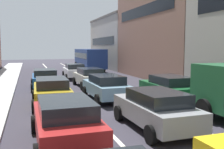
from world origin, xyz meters
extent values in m
cube|color=silver|center=(-1.70, 20.00, 0.01)|extent=(0.16, 60.00, 0.01)
cube|color=silver|center=(1.70, 20.00, 0.01)|extent=(0.16, 60.00, 0.01)
cube|color=#B2ADA3|center=(9.90, 36.67, 3.73)|extent=(7.00, 14.57, 7.46)
cube|color=black|center=(6.38, 36.67, 4.10)|extent=(0.02, 11.73, 1.10)
cube|color=#66605B|center=(9.90, 36.67, 7.61)|extent=(7.20, 14.57, 0.30)
cube|color=#936B5B|center=(9.90, 22.00, 6.06)|extent=(7.00, 14.57, 12.12)
cube|color=black|center=(6.38, 22.00, 6.67)|extent=(0.02, 11.73, 1.10)
cube|color=black|center=(3.79, 8.36, 1.81)|extent=(2.02, 0.08, 0.70)
cylinder|color=black|center=(2.57, 7.26, 0.48)|extent=(0.32, 0.97, 0.96)
cube|color=gray|center=(0.10, 7.04, 0.67)|extent=(1.88, 4.33, 0.70)
cube|color=#1E2328|center=(0.11, 6.84, 1.23)|extent=(1.63, 2.44, 0.52)
cylinder|color=black|center=(-0.85, 8.48, 0.32)|extent=(0.23, 0.64, 0.64)
cylinder|color=black|center=(0.99, 8.52, 0.32)|extent=(0.23, 0.64, 0.64)
cylinder|color=black|center=(-0.79, 5.56, 0.32)|extent=(0.23, 0.64, 0.64)
cylinder|color=black|center=(1.05, 5.60, 0.32)|extent=(0.23, 0.64, 0.64)
cube|color=#A51E1E|center=(-3.38, 6.46, 0.67)|extent=(1.82, 4.31, 0.70)
cube|color=#1E2328|center=(-3.38, 6.26, 1.23)|extent=(1.60, 2.42, 0.52)
cylinder|color=black|center=(-4.31, 7.92, 0.32)|extent=(0.22, 0.64, 0.64)
cylinder|color=black|center=(-2.47, 7.93, 0.32)|extent=(0.22, 0.64, 0.64)
cylinder|color=black|center=(-2.46, 5.00, 0.32)|extent=(0.22, 0.64, 0.64)
cube|color=#759EB7|center=(-0.09, 12.94, 0.67)|extent=(1.90, 4.34, 0.70)
cube|color=#1E2328|center=(-0.09, 12.74, 1.23)|extent=(1.64, 2.45, 0.52)
cylinder|color=black|center=(-1.05, 14.38, 0.32)|extent=(0.24, 0.65, 0.64)
cylinder|color=black|center=(0.79, 14.43, 0.32)|extent=(0.24, 0.65, 0.64)
cylinder|color=black|center=(-0.97, 11.46, 0.32)|extent=(0.24, 0.65, 0.64)
cylinder|color=black|center=(0.86, 11.50, 0.32)|extent=(0.24, 0.65, 0.64)
cube|color=#B29319|center=(-3.29, 12.41, 0.67)|extent=(1.91, 4.34, 0.70)
cube|color=#1E2328|center=(-3.30, 12.21, 1.23)|extent=(1.64, 2.45, 0.52)
cylinder|color=black|center=(-4.17, 13.90, 0.32)|extent=(0.24, 0.65, 0.64)
cylinder|color=black|center=(-2.33, 13.85, 0.32)|extent=(0.24, 0.65, 0.64)
cylinder|color=black|center=(-4.25, 10.98, 0.32)|extent=(0.24, 0.65, 0.64)
cylinder|color=black|center=(-2.41, 10.93, 0.32)|extent=(0.24, 0.65, 0.64)
cube|color=beige|center=(0.17, 18.33, 0.67)|extent=(1.90, 4.34, 0.70)
cube|color=#1E2328|center=(0.17, 18.13, 1.23)|extent=(1.64, 2.44, 0.52)
cylinder|color=black|center=(-0.78, 19.77, 0.32)|extent=(0.23, 0.64, 0.64)
cylinder|color=black|center=(1.05, 19.81, 0.32)|extent=(0.23, 0.64, 0.64)
cylinder|color=black|center=(-0.72, 16.84, 0.32)|extent=(0.23, 0.64, 0.64)
cylinder|color=black|center=(1.12, 16.89, 0.32)|extent=(0.23, 0.64, 0.64)
cube|color=#194C8C|center=(-3.26, 18.39, 0.67)|extent=(1.88, 4.33, 0.70)
cube|color=#1E2328|center=(-3.27, 18.19, 1.23)|extent=(1.63, 2.44, 0.52)
cylinder|color=black|center=(-4.16, 19.87, 0.32)|extent=(0.23, 0.64, 0.64)
cylinder|color=black|center=(-2.32, 19.83, 0.32)|extent=(0.23, 0.64, 0.64)
cylinder|color=black|center=(-4.21, 16.94, 0.32)|extent=(0.23, 0.64, 0.64)
cylinder|color=black|center=(-2.37, 16.91, 0.32)|extent=(0.23, 0.64, 0.64)
cube|color=silver|center=(-0.02, 24.28, 0.67)|extent=(1.90, 4.34, 0.70)
cube|color=#1E2328|center=(-0.02, 24.08, 1.23)|extent=(1.64, 2.44, 0.52)
cylinder|color=black|center=(-0.90, 25.76, 0.32)|extent=(0.23, 0.64, 0.64)
cylinder|color=black|center=(0.94, 25.72, 0.32)|extent=(0.23, 0.64, 0.64)
cylinder|color=black|center=(-0.97, 22.84, 0.32)|extent=(0.23, 0.64, 0.64)
cylinder|color=black|center=(0.87, 22.80, 0.32)|extent=(0.23, 0.64, 0.64)
cube|color=#19592D|center=(3.25, 11.41, 0.67)|extent=(1.80, 4.30, 0.70)
cube|color=#1E2328|center=(3.25, 11.21, 1.23)|extent=(1.59, 2.41, 0.52)
cylinder|color=black|center=(2.33, 12.87, 0.32)|extent=(0.22, 0.64, 0.64)
cylinder|color=black|center=(4.17, 12.87, 0.32)|extent=(0.22, 0.64, 0.64)
cylinder|color=black|center=(2.32, 9.95, 0.32)|extent=(0.22, 0.64, 0.64)
cylinder|color=black|center=(4.16, 9.94, 0.32)|extent=(0.22, 0.64, 0.64)
cube|color=navy|center=(3.58, 33.16, 1.70)|extent=(2.86, 10.58, 2.40)
cube|color=black|center=(3.58, 33.16, 2.06)|extent=(2.87, 9.95, 0.70)
cylinder|color=black|center=(2.47, 36.99, 0.50)|extent=(0.33, 1.01, 1.00)
cylinder|color=black|center=(4.96, 36.90, 0.50)|extent=(0.33, 1.01, 1.00)
cylinder|color=black|center=(2.23, 30.06, 0.50)|extent=(0.33, 1.01, 1.00)
cylinder|color=black|center=(4.73, 29.97, 0.50)|extent=(0.33, 1.01, 1.00)
camera|label=1|loc=(-4.47, -1.71, 3.09)|focal=41.62mm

